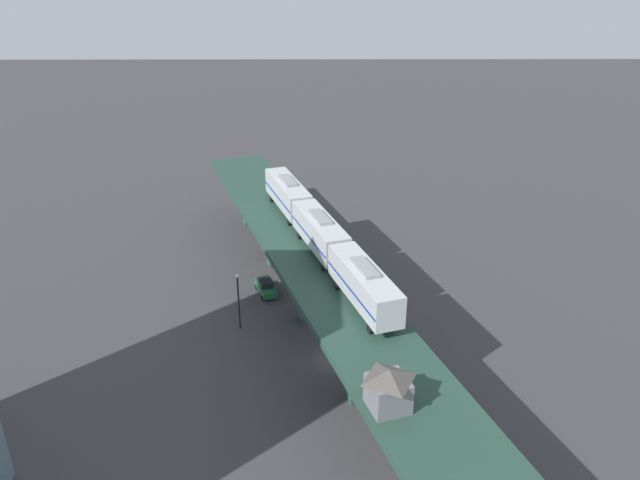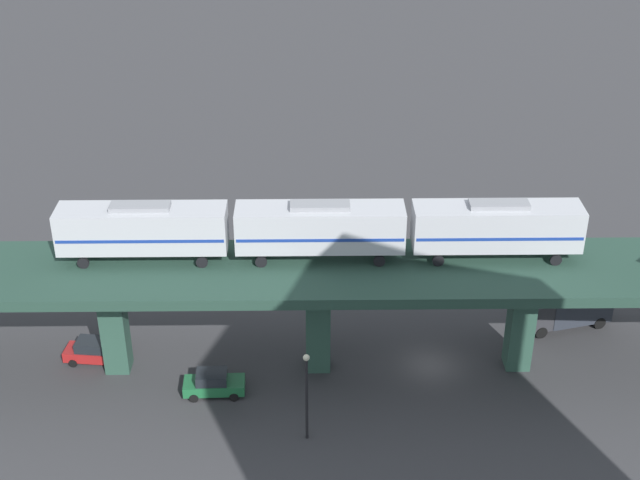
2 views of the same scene
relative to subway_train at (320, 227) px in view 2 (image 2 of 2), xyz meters
name	(u,v)px [view 2 (image 2 of 2)]	position (x,y,z in m)	size (l,w,h in m)	color
ground_plane	(430,365)	(-1.34, 8.35, -11.20)	(400.00, 400.00, 0.00)	#38383A
elevated_viaduct	(433,282)	(-1.28, 8.16, -3.80)	(37.40, 89.85, 8.67)	#244135
subway_train	(320,227)	(0.00, 0.00, 0.00)	(14.56, 36.14, 4.45)	silver
street_car_red	(94,351)	(6.01, -16.13, -10.27)	(2.69, 4.68, 1.89)	#AD1E1E
street_car_green	(214,383)	(6.81, -5.86, -10.27)	(3.22, 4.75, 1.89)	#1E6638
delivery_truck	(568,307)	(-9.95, 17.67, -9.44)	(5.83, 7.25, 3.20)	#333338
street_lamp	(307,390)	(9.19, 2.05, -7.10)	(0.44, 0.44, 6.94)	black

